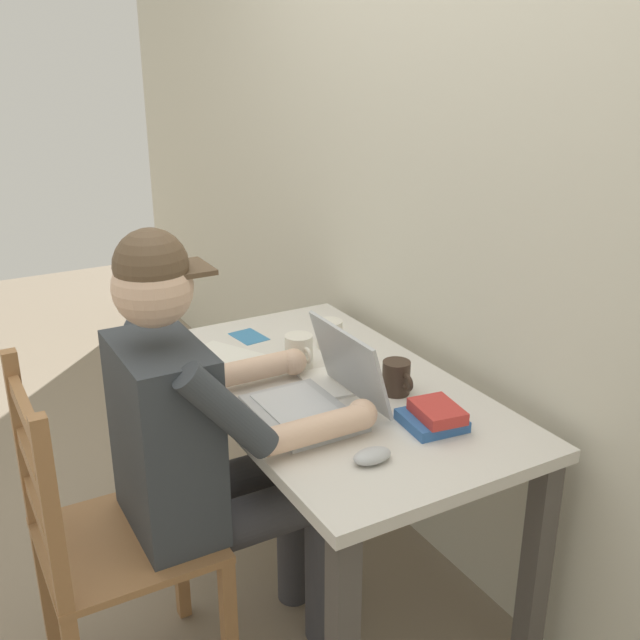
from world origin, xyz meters
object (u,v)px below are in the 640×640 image
object	(u,v)px
seated_person	(206,438)
landscape_photo_print	(249,337)
desk	(330,416)
wooden_chair	(105,544)
coffee_mug_dark	(397,378)
coffee_mug_spare	(299,351)
computer_mouse	(372,456)
book_stack_main	(434,417)
laptop	(321,393)
coffee_mug_white	(330,334)

from	to	relation	value
seated_person	landscape_photo_print	world-z (taller)	seated_person
desk	landscape_photo_print	size ratio (longest dim) A/B	9.63
desk	wooden_chair	world-z (taller)	wooden_chair
wooden_chair	coffee_mug_dark	distance (m)	0.89
coffee_mug_dark	desk	bearing A→B (deg)	-136.62
coffee_mug_spare	landscape_photo_print	world-z (taller)	coffee_mug_spare
desk	computer_mouse	size ratio (longest dim) A/B	12.51
landscape_photo_print	book_stack_main	bearing A→B (deg)	4.62
computer_mouse	coffee_mug_spare	bearing A→B (deg)	169.25
book_stack_main	landscape_photo_print	xyz separation A→B (m)	(-0.81, -0.16, -0.03)
computer_mouse	book_stack_main	size ratio (longest dim) A/B	0.59
seated_person	book_stack_main	distance (m)	0.59
laptop	computer_mouse	xyz separation A→B (m)	(0.29, -0.02, -0.04)
book_stack_main	coffee_mug_white	bearing A→B (deg)	176.91
computer_mouse	book_stack_main	world-z (taller)	book_stack_main
desk	landscape_photo_print	bearing A→B (deg)	-173.32
seated_person	computer_mouse	xyz separation A→B (m)	(0.33, 0.30, 0.03)
desk	wooden_chair	bearing A→B (deg)	-82.52
computer_mouse	coffee_mug_white	size ratio (longest dim) A/B	0.82
coffee_mug_white	coffee_mug_dark	size ratio (longest dim) A/B	1.04
laptop	coffee_mug_spare	world-z (taller)	laptop
desk	coffee_mug_dark	bearing A→B (deg)	43.38
landscape_photo_print	desk	bearing A→B (deg)	-0.09
laptop	book_stack_main	distance (m)	0.31
computer_mouse	wooden_chair	bearing A→B (deg)	-119.60
desk	landscape_photo_print	distance (m)	0.47
wooden_chair	book_stack_main	world-z (taller)	wooden_chair
desk	coffee_mug_dark	size ratio (longest dim) A/B	10.66
coffee_mug_white	computer_mouse	bearing A→B (deg)	-22.09
wooden_chair	coffee_mug_white	world-z (taller)	wooden_chair
wooden_chair	landscape_photo_print	distance (m)	0.89
seated_person	landscape_photo_print	xyz separation A→B (m)	(-0.55, 0.37, 0.02)
desk	coffee_mug_white	xyz separation A→B (m)	(-0.24, 0.14, 0.15)
coffee_mug_dark	coffee_mug_white	bearing A→B (deg)	179.04
laptop	book_stack_main	size ratio (longest dim) A/B	1.93
computer_mouse	landscape_photo_print	xyz separation A→B (m)	(-0.88, 0.07, -0.02)
computer_mouse	landscape_photo_print	world-z (taller)	computer_mouse
book_stack_main	landscape_photo_print	bearing A→B (deg)	-168.61
wooden_chair	coffee_mug_dark	size ratio (longest dim) A/B	8.17
wooden_chair	landscape_photo_print	world-z (taller)	wooden_chair
desk	landscape_photo_print	xyz separation A→B (m)	(-0.46, -0.05, 0.10)
coffee_mug_dark	landscape_photo_print	world-z (taller)	coffee_mug_dark
laptop	computer_mouse	world-z (taller)	laptop
coffee_mug_white	landscape_photo_print	distance (m)	0.29
desk	computer_mouse	world-z (taller)	computer_mouse
coffee_mug_white	book_stack_main	bearing A→B (deg)	-3.09
coffee_mug_spare	landscape_photo_print	bearing A→B (deg)	-173.31
desk	book_stack_main	distance (m)	0.39
computer_mouse	coffee_mug_spare	xyz separation A→B (m)	(-0.58, 0.11, 0.03)
coffee_mug_white	book_stack_main	size ratio (longest dim) A/B	0.72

